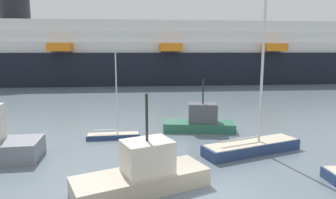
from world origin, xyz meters
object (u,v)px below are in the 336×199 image
Objects in this scene: sailboat_0 at (113,134)px; fishing_boat_2 at (143,173)px; sailboat_1 at (252,143)px; fishing_boat_0 at (200,121)px; cruise_ship at (119,55)px.

sailboat_0 is 0.94× the size of fishing_boat_2.
sailboat_1 reaches higher than fishing_boat_0.
fishing_boat_2 is at bearing -79.32° from sailboat_0.
fishing_boat_2 is at bearing -166.04° from sailboat_1.
sailboat_1 is at bearing -58.25° from fishing_boat_0.
fishing_boat_0 is (-1.99, 6.00, 0.20)m from sailboat_1.
fishing_boat_2 is at bearing -105.52° from fishing_boat_0.
sailboat_0 is at bearing -86.99° from cruise_ship.
cruise_ship reaches higher than fishing_boat_2.
cruise_ship is (-6.84, 40.89, 4.90)m from fishing_boat_0.
sailboat_0 reaches higher than fishing_boat_2.
sailboat_0 is 0.06× the size of cruise_ship.
sailboat_0 is 10.52m from sailboat_1.
cruise_ship is at bearing 72.97° from fishing_boat_2.
sailboat_0 reaches higher than fishing_boat_0.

